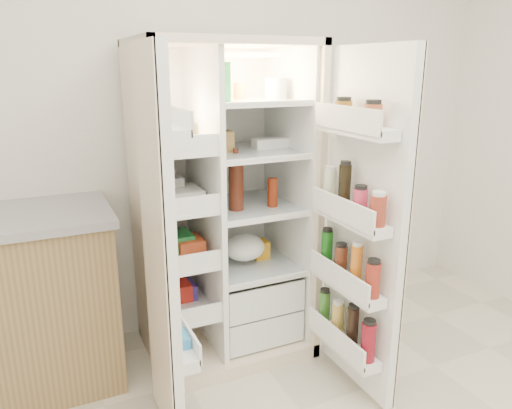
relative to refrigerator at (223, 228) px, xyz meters
name	(u,v)px	position (x,y,z in m)	size (l,w,h in m)	color
wall_back	(217,118)	(0.11, 0.35, 0.61)	(4.00, 0.02, 2.70)	white
refrigerator	(223,228)	(0.00, 0.00, 0.00)	(0.92, 0.70, 1.80)	beige
freezer_door	(161,253)	(-0.51, -0.60, 0.15)	(0.15, 0.40, 1.72)	white
fridge_door	(361,232)	(0.47, -0.70, 0.13)	(0.17, 0.58, 1.72)	white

